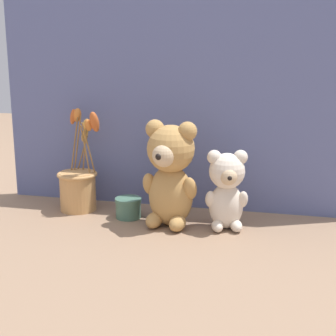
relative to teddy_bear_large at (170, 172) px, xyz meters
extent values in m
plane|color=#8E7056|center=(-0.01, 0.01, -0.16)|extent=(4.00, 4.00, 0.00)
cube|color=slate|center=(-0.01, 0.18, 0.20)|extent=(1.12, 0.02, 0.71)
ellipsoid|color=tan|center=(0.00, 0.00, -0.07)|extent=(0.14, 0.12, 0.17)
sphere|color=tan|center=(0.00, 0.00, 0.06)|extent=(0.13, 0.13, 0.13)
sphere|color=#D1B289|center=(-0.01, -0.04, 0.06)|extent=(0.06, 0.06, 0.06)
sphere|color=black|center=(-0.01, -0.07, 0.06)|extent=(0.02, 0.02, 0.02)
sphere|color=tan|center=(0.05, 0.00, 0.12)|extent=(0.05, 0.05, 0.05)
sphere|color=tan|center=(-0.05, 0.01, 0.12)|extent=(0.05, 0.05, 0.05)
ellipsoid|color=tan|center=(0.06, -0.01, -0.04)|extent=(0.05, 0.06, 0.08)
ellipsoid|color=tan|center=(-0.06, 0.00, -0.04)|extent=(0.05, 0.06, 0.08)
ellipsoid|color=tan|center=(0.03, -0.04, -0.13)|extent=(0.05, 0.07, 0.04)
ellipsoid|color=tan|center=(-0.04, -0.03, -0.13)|extent=(0.05, 0.07, 0.04)
ellipsoid|color=beige|center=(0.15, 0.02, -0.09)|extent=(0.11, 0.10, 0.13)
sphere|color=beige|center=(0.15, 0.02, 0.01)|extent=(0.10, 0.10, 0.10)
sphere|color=#D1B289|center=(0.16, -0.02, 0.00)|extent=(0.05, 0.05, 0.05)
sphere|color=black|center=(0.17, -0.04, 0.00)|extent=(0.01, 0.01, 0.01)
sphere|color=beige|center=(0.19, 0.02, 0.05)|extent=(0.04, 0.04, 0.04)
sphere|color=beige|center=(0.12, 0.01, 0.05)|extent=(0.04, 0.04, 0.04)
ellipsoid|color=beige|center=(0.20, 0.02, -0.07)|extent=(0.04, 0.05, 0.06)
ellipsoid|color=beige|center=(0.11, 0.00, -0.07)|extent=(0.04, 0.05, 0.06)
ellipsoid|color=beige|center=(0.19, -0.01, -0.14)|extent=(0.04, 0.06, 0.03)
ellipsoid|color=beige|center=(0.14, -0.02, -0.14)|extent=(0.04, 0.06, 0.03)
cylinder|color=tan|center=(-0.31, 0.07, -0.10)|extent=(0.11, 0.11, 0.12)
torus|color=tan|center=(-0.31, 0.07, -0.04)|extent=(0.12, 0.12, 0.01)
cylinder|color=olive|center=(-0.32, 0.10, 0.05)|extent=(0.03, 0.01, 0.17)
ellipsoid|color=orange|center=(-0.32, 0.12, 0.13)|extent=(0.04, 0.03, 0.05)
cylinder|color=olive|center=(-0.30, 0.11, 0.02)|extent=(0.04, 0.01, 0.11)
ellipsoid|color=gold|center=(-0.30, 0.13, 0.07)|extent=(0.03, 0.02, 0.05)
cylinder|color=olive|center=(-0.27, 0.06, 0.04)|extent=(0.02, 0.03, 0.15)
ellipsoid|color=orange|center=(-0.26, 0.05, 0.11)|extent=(0.03, 0.03, 0.04)
cylinder|color=olive|center=(-0.26, 0.06, 0.04)|extent=(0.02, 0.05, 0.16)
ellipsoid|color=#C65B28|center=(-0.24, 0.05, 0.12)|extent=(0.04, 0.05, 0.07)
cylinder|color=olive|center=(-0.29, 0.10, 0.03)|extent=(0.03, 0.02, 0.14)
ellipsoid|color=gold|center=(-0.29, 0.11, 0.10)|extent=(0.04, 0.04, 0.05)
cylinder|color=olive|center=(-0.32, 0.10, 0.05)|extent=(0.03, 0.02, 0.16)
ellipsoid|color=#C65B28|center=(-0.33, 0.11, 0.13)|extent=(0.03, 0.03, 0.05)
cylinder|color=#47705B|center=(-0.13, 0.04, -0.13)|extent=(0.07, 0.07, 0.05)
cylinder|color=#47705B|center=(-0.13, 0.04, -0.10)|extent=(0.08, 0.08, 0.01)
camera|label=1|loc=(0.31, -1.34, 0.35)|focal=55.00mm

